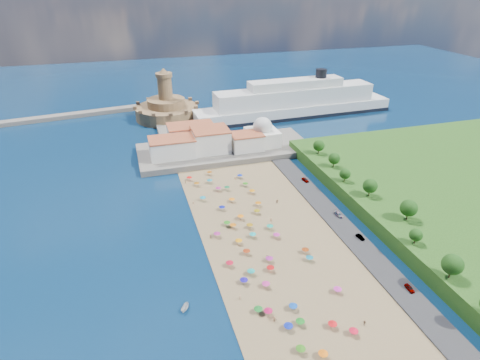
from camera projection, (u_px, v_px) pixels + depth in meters
name	position (u px, v px, depth m)	size (l,w,h in m)	color
ground	(249.00, 230.00, 147.73)	(700.00, 700.00, 0.00)	#071938
terrace	(225.00, 150.00, 211.77)	(90.00, 36.00, 3.00)	#59544C
jetty	(174.00, 132.00, 236.16)	(18.00, 70.00, 2.40)	#59544C
breakwater	(7.00, 123.00, 249.65)	(200.00, 7.00, 2.60)	#59544C
waterfront_buildings	(200.00, 141.00, 206.10)	(57.00, 29.00, 11.00)	silver
domed_building	(262.00, 134.00, 211.71)	(16.00, 16.00, 15.00)	silver
fortress	(167.00, 108.00, 259.21)	(40.00, 40.00, 32.40)	#916C48
cruise_ship	(295.00, 103.00, 263.27)	(135.24, 24.22, 29.41)	black
beach_parasols	(254.00, 242.00, 137.88)	(32.15, 117.86, 2.20)	gray
beachgoers	(248.00, 235.00, 143.17)	(35.41, 99.37, 1.89)	tan
moored_boats	(199.00, 344.00, 101.38)	(5.55, 29.32, 1.58)	white
parked_cars	(343.00, 219.00, 152.36)	(2.31, 77.09, 1.39)	gray
hillside_trees	(381.00, 197.00, 148.80)	(14.61, 112.05, 7.83)	#382314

